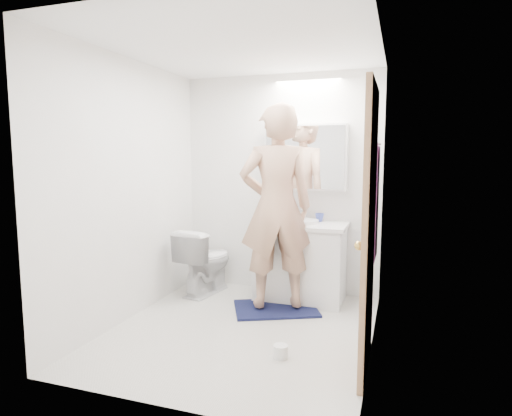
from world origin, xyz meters
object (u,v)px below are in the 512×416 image
at_px(soap_bottle_b, 292,211).
at_px(toothbrush_cup, 320,218).
at_px(toilet, 205,261).
at_px(person, 276,207).
at_px(vanity_cabinet, 300,263).
at_px(toilet_paper_roll, 281,352).
at_px(medicine_cabinet, 306,157).
at_px(soap_bottle_a, 276,211).

height_order(soap_bottle_b, toothbrush_cup, soap_bottle_b).
bearing_deg(toilet, person, 172.63).
distance_m(vanity_cabinet, toilet_paper_roll, 1.42).
distance_m(person, soap_bottle_b, 0.58).
height_order(toilet, soap_bottle_b, soap_bottle_b).
relative_size(vanity_cabinet, medicine_cabinet, 1.02).
bearing_deg(medicine_cabinet, soap_bottle_b, -167.33).
xyz_separation_m(medicine_cabinet, soap_bottle_a, (-0.31, -0.06, -0.58)).
bearing_deg(soap_bottle_b, soap_bottle_a, -170.38).
xyz_separation_m(person, soap_bottle_a, (-0.16, 0.54, -0.11)).
distance_m(medicine_cabinet, toothbrush_cup, 0.66).
xyz_separation_m(toilet, soap_bottle_b, (0.91, 0.30, 0.55)).
bearing_deg(toothbrush_cup, soap_bottle_a, -178.81).
bearing_deg(person, soap_bottle_a, -98.54).
bearing_deg(person, vanity_cabinet, -136.80).
height_order(vanity_cabinet, toilet, vanity_cabinet).
height_order(vanity_cabinet, soap_bottle_b, soap_bottle_b).
relative_size(toilet, soap_bottle_a, 3.66).
xyz_separation_m(medicine_cabinet, person, (-0.15, -0.60, -0.47)).
bearing_deg(vanity_cabinet, toilet_paper_roll, -83.28).
height_order(medicine_cabinet, toothbrush_cup, medicine_cabinet).
bearing_deg(toilet_paper_roll, toothbrush_cup, 89.83).
height_order(vanity_cabinet, toilet_paper_roll, vanity_cabinet).
distance_m(vanity_cabinet, toothbrush_cup, 0.53).
bearing_deg(medicine_cabinet, soap_bottle_a, -169.06).
relative_size(toilet, person, 0.37).
distance_m(vanity_cabinet, soap_bottle_b, 0.57).
relative_size(person, toothbrush_cup, 20.60).
bearing_deg(soap_bottle_b, toilet_paper_roll, -79.07).
bearing_deg(toilet_paper_roll, soap_bottle_b, 100.93).
relative_size(toothbrush_cup, toilet_paper_roll, 0.86).
xyz_separation_m(person, toilet_paper_roll, (0.32, -0.98, -0.98)).
height_order(vanity_cabinet, toothbrush_cup, toothbrush_cup).
bearing_deg(soap_bottle_b, toothbrush_cup, -3.77).
relative_size(vanity_cabinet, person, 0.46).
bearing_deg(vanity_cabinet, toothbrush_cup, 43.96).
bearing_deg(toothbrush_cup, vanity_cabinet, -136.04).
relative_size(medicine_cabinet, toilet, 1.21).
relative_size(soap_bottle_a, toilet_paper_roll, 1.81).
xyz_separation_m(soap_bottle_b, toothbrush_cup, (0.30, -0.02, -0.05)).
distance_m(vanity_cabinet, person, 0.76).
relative_size(medicine_cabinet, toothbrush_cup, 9.27).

